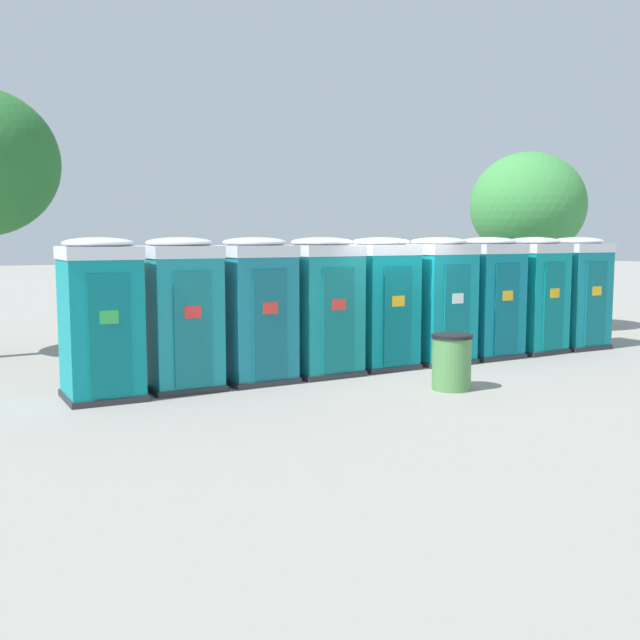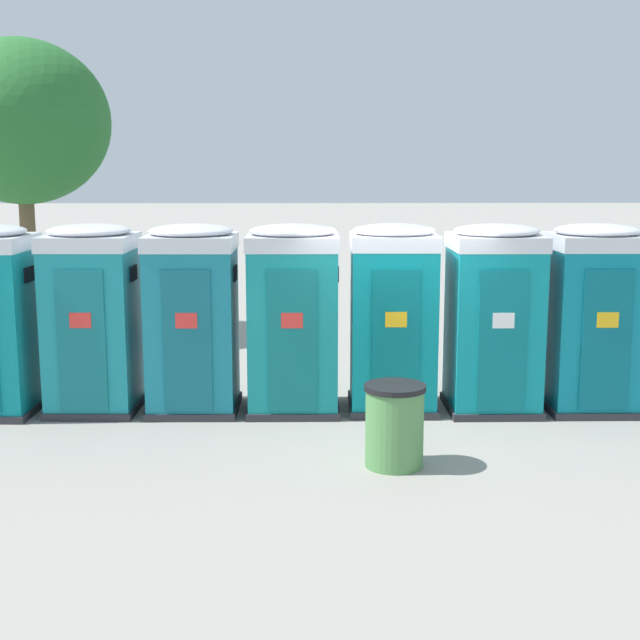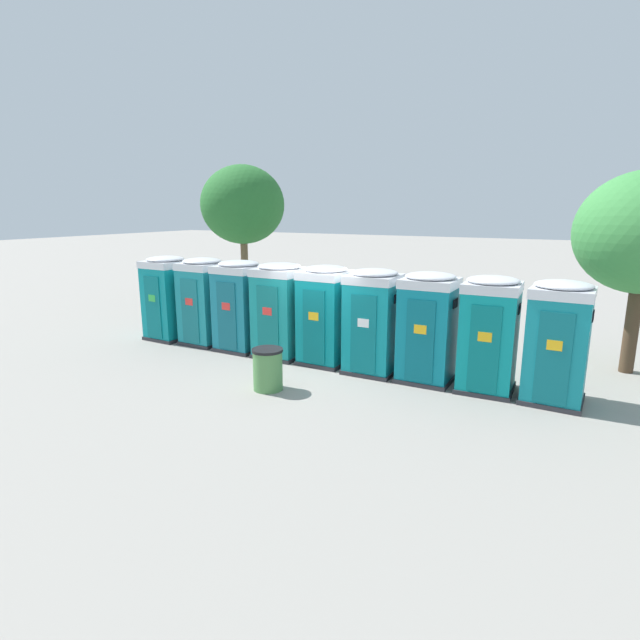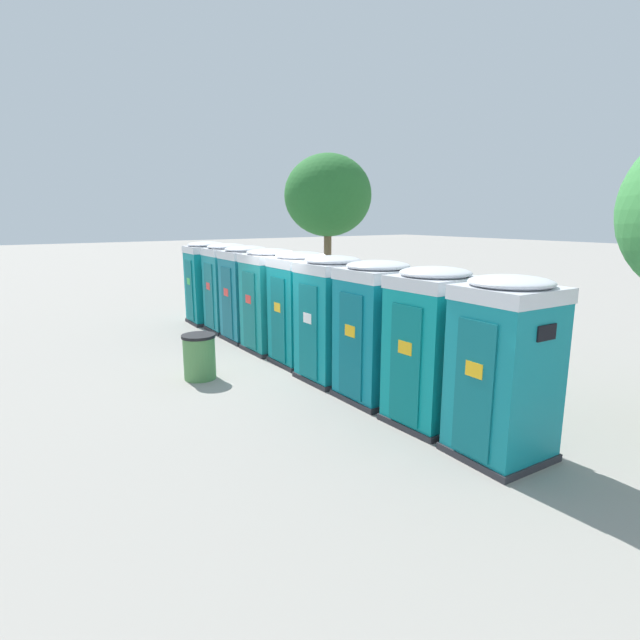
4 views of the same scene
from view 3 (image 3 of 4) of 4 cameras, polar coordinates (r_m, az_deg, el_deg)
The scene contains 12 objects.
ground_plane at distance 12.90m, azimuth 0.19°, elevation -5.12°, with size 120.00×120.00×0.00m, color gray.
portapotty_0 at distance 15.89m, azimuth -17.03°, elevation 2.48°, with size 1.21×1.24×2.54m.
portapotty_1 at distance 15.04m, azimuth -13.14°, elevation 2.15°, with size 1.21×1.23×2.54m.
portapotty_2 at distance 14.15m, azimuth -9.16°, elevation 1.68°, with size 1.21×1.21×2.54m.
portapotty_3 at distance 13.37m, azimuth -4.60°, elevation 1.16°, with size 1.24×1.21×2.54m.
portapotty_4 at distance 12.74m, azimuth 0.62°, elevation 0.62°, with size 1.20×1.22×2.54m.
portapotty_5 at distance 12.09m, azimuth 6.07°, elevation -0.10°, with size 1.22×1.21×2.54m.
portapotty_6 at distance 11.68m, azimuth 12.23°, elevation -0.78°, with size 1.22×1.21×2.54m.
portapotty_7 at distance 11.39m, azimuth 18.75°, elevation -1.51°, with size 1.21×1.24×2.54m.
portapotty_8 at distance 11.23m, azimuth 25.51°, elevation -2.28°, with size 1.23×1.24×2.54m.
street_tree_0 at distance 20.37m, azimuth -8.83°, elevation 12.84°, with size 3.28×3.28×5.60m.
trash_can at distance 11.11m, azimuth -5.99°, elevation -5.60°, with size 0.69×0.69×0.93m.
Camera 3 is at (5.85, -10.80, 3.94)m, focal length 28.00 mm.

